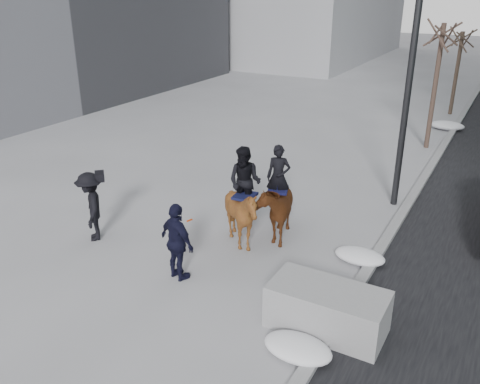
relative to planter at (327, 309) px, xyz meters
The scene contains 11 objects.
ground 2.98m from the planter, 166.89° to the left, with size 120.00×120.00×0.00m, color gray.
curb 10.68m from the planter, 89.30° to the left, with size 0.25×90.00×0.12m, color gray.
planter is the anchor object (origin of this frame).
tree_near 12.70m from the planter, 92.15° to the left, with size 1.20×1.20×5.14m, color #382821, non-canonical shape.
tree_far 18.77m from the planter, 91.44° to the left, with size 1.20×1.20×4.29m, color #372D21, non-canonical shape.
mounted_left 3.86m from the planter, 129.84° to the left, with size 1.36×1.99×2.35m.
mounted_right 3.61m from the planter, 144.67° to the left, with size 1.46×1.60×2.48m.
feeder 3.44m from the planter, behind, with size 1.11×1.00×1.75m.
camera_crew 6.38m from the planter, behind, with size 1.26×1.27×1.75m.
lamppost 7.84m from the planter, 92.42° to the left, with size 0.25×0.95×9.09m.
snow_piles 7.52m from the planter, 91.29° to the left, with size 1.42×17.40×0.36m.
Camera 1 is at (5.24, -8.25, 6.00)m, focal length 38.00 mm.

